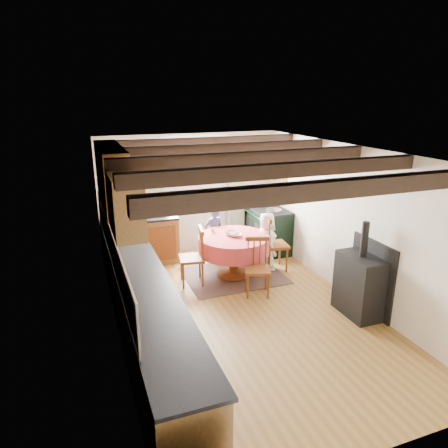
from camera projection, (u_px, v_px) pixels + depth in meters
name	position (u px, v px, depth m)	size (l,w,h in m)	color
floor	(243.00, 312.00, 6.13)	(3.60, 5.50, 0.00)	olive
ceiling	(245.00, 151.00, 5.40)	(3.60, 5.50, 0.00)	white
wall_back	(190.00, 194.00, 8.23)	(3.60, 0.00, 2.40)	silver
wall_front	(376.00, 343.00, 3.31)	(3.60, 0.00, 2.40)	silver
wall_left	(112.00, 253.00, 5.17)	(0.00, 5.50, 2.40)	silver
wall_right	(350.00, 223.00, 6.36)	(0.00, 5.50, 2.40)	silver
beam_a	(333.00, 189.00, 3.64)	(3.60, 0.16, 0.16)	black
beam_b	(280.00, 170.00, 4.54)	(3.60, 0.16, 0.16)	black
beam_c	(245.00, 158.00, 5.43)	(3.60, 0.16, 0.16)	black
beam_d	(220.00, 149.00, 6.33)	(3.60, 0.16, 0.16)	black
beam_e	(200.00, 142.00, 7.22)	(3.60, 0.16, 0.16)	black
splash_left	(112.00, 245.00, 5.45)	(0.02, 4.50, 0.55)	beige
splash_back	(140.00, 199.00, 7.88)	(1.40, 0.02, 0.55)	beige
base_cabinet_left	(140.00, 303.00, 5.50)	(0.60, 5.30, 0.88)	brown
base_cabinet_back	(143.00, 241.00, 7.84)	(1.30, 0.60, 0.88)	brown
worktop_left	(139.00, 271.00, 5.37)	(0.64, 5.30, 0.04)	black
worktop_back	(141.00, 218.00, 7.68)	(1.30, 0.64, 0.04)	black
wall_cabinet_glass	(112.00, 177.00, 6.07)	(0.34, 1.80, 0.90)	brown
wall_cabinet_solid	(125.00, 204.00, 4.75)	(0.34, 0.90, 0.70)	brown
window_frame	(195.00, 174.00, 8.12)	(1.34, 0.03, 1.54)	white
window_pane	(195.00, 174.00, 8.13)	(1.20, 0.01, 1.40)	white
curtain_left	(154.00, 203.00, 7.92)	(0.35, 0.10, 2.10)	gray
curtain_right	(236.00, 196.00, 8.48)	(0.35, 0.10, 2.10)	gray
curtain_rod	(195.00, 144.00, 7.87)	(0.03, 0.03, 2.00)	black
wall_picture	(280.00, 168.00, 8.26)	(0.04, 0.50, 0.60)	gold
wall_plate	(239.00, 167.00, 8.40)	(0.30, 0.30, 0.02)	silver
rug	(233.00, 275.00, 7.37)	(1.72, 1.34, 0.01)	#40342E
dining_table	(234.00, 256.00, 7.26)	(1.25, 1.25, 0.75)	#B33448
chair_near	(258.00, 268.00, 6.55)	(0.40, 0.42, 0.94)	brown
chair_left	(191.00, 256.00, 6.93)	(0.43, 0.45, 1.00)	brown
chair_right	(275.00, 243.00, 7.50)	(0.44, 0.47, 1.04)	brown
aga_range	(268.00, 230.00, 8.42)	(0.65, 1.00, 0.92)	black
cast_iron_stove	(361.00, 269.00, 5.89)	(0.43, 0.71, 1.43)	black
child_far	(214.00, 234.00, 7.86)	(0.40, 0.26, 1.10)	#3A405D
child_right	(266.00, 242.00, 7.48)	(0.53, 0.35, 1.09)	silver
bowl_a	(235.00, 235.00, 7.13)	(0.21, 0.21, 0.05)	silver
bowl_b	(231.00, 233.00, 7.20)	(0.22, 0.22, 0.07)	silver
cup	(213.00, 230.00, 7.34)	(0.09, 0.09, 0.08)	silver
canister_tall	(132.00, 210.00, 7.65)	(0.15, 0.15, 0.25)	#262628
canister_wide	(140.00, 210.00, 7.74)	(0.18, 0.18, 0.20)	#262628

